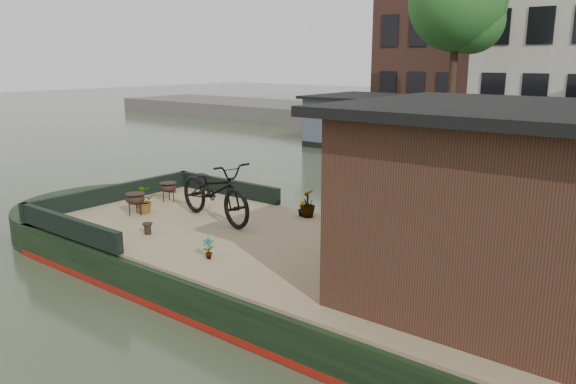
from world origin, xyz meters
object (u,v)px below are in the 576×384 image
Objects in this scene: cabin at (513,206)px; bicycle at (215,191)px; brazier_front at (136,204)px; dinghy at (429,165)px; brazier_rear at (169,192)px.

cabin is 1.86× the size of bicycle.
bicycle is 1.67m from brazier_front.
brazier_front is 0.12× the size of dinghy.
bicycle is 5.08× the size of brazier_front.
brazier_front is (-6.90, -0.35, -1.02)m from cabin.
dinghy is at bearing 10.64° from bicycle.
brazier_rear is at bearing -172.32° from dinghy.
cabin is at bearing -130.64° from dinghy.
cabin reaches higher than brazier_front.
bicycle is 1.88m from brazier_rear.
brazier_rear is at bearing 174.25° from cabin.
cabin is at bearing -82.36° from bicycle.
bicycle is (-5.42, 0.34, -0.66)m from cabin.
brazier_rear is at bearing 89.06° from bicycle.
dinghy is (1.89, 8.72, -0.48)m from brazier_rear.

